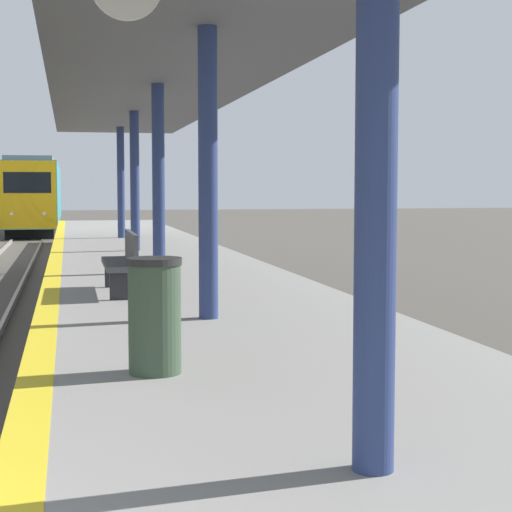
{
  "coord_description": "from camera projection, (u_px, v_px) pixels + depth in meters",
  "views": [
    {
      "loc": [
        1.94,
        -2.25,
        2.62
      ],
      "look_at": [
        7.21,
        21.71,
        0.66
      ],
      "focal_mm": 60.0,
      "sensor_mm": 36.0,
      "label": 1
    }
  ],
  "objects": [
    {
      "name": "bench",
      "position": [
        123.0,
        260.0,
        12.83
      ],
      "size": [
        0.44,
        1.99,
        0.92
      ],
      "color": "#4C4C51",
      "rests_on": "platform_right"
    },
    {
      "name": "station_canopy",
      "position": [
        158.0,
        82.0,
        15.67
      ],
      "size": [
        3.94,
        28.66,
        3.69
      ],
      "color": "navy",
      "rests_on": "platform_right"
    },
    {
      "name": "trash_bin",
      "position": [
        155.0,
        315.0,
        7.26
      ],
      "size": [
        0.47,
        0.47,
        0.99
      ],
      "color": "#384C38",
      "rests_on": "platform_right"
    },
    {
      "name": "train",
      "position": [
        36.0,
        195.0,
        52.98
      ],
      "size": [
        2.86,
        22.38,
        4.24
      ],
      "color": "black",
      "rests_on": "ground"
    }
  ]
}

